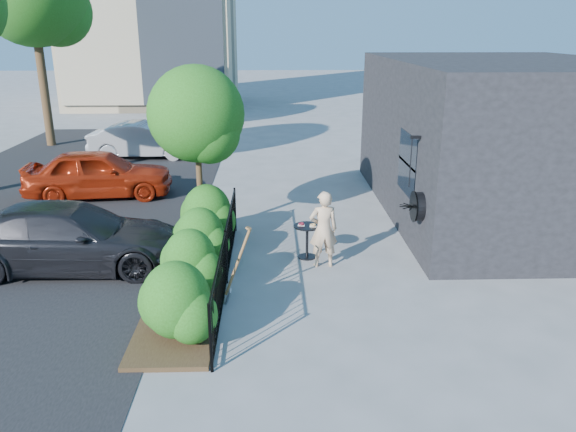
{
  "coord_description": "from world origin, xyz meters",
  "views": [
    {
      "loc": [
        -0.61,
        -10.04,
        4.72
      ],
      "look_at": [
        -0.29,
        0.51,
        1.2
      ],
      "focal_mm": 35.0,
      "sensor_mm": 36.0,
      "label": 1
    }
  ],
  "objects_px": {
    "shovel": "(236,269)",
    "car_silver": "(145,140)",
    "cafe_table": "(307,235)",
    "car_darkgrey": "(70,237)",
    "woman": "(323,229)",
    "car_red": "(99,173)",
    "patio_tree": "(199,120)"
  },
  "relations": [
    {
      "from": "woman",
      "to": "car_silver",
      "type": "bearing_deg",
      "value": -66.05
    },
    {
      "from": "cafe_table",
      "to": "car_red",
      "type": "bearing_deg",
      "value": 140.16
    },
    {
      "from": "car_silver",
      "to": "patio_tree",
      "type": "bearing_deg",
      "value": -158.22
    },
    {
      "from": "woman",
      "to": "car_red",
      "type": "height_order",
      "value": "woman"
    },
    {
      "from": "cafe_table",
      "to": "car_red",
      "type": "distance_m",
      "value": 7.57
    },
    {
      "from": "patio_tree",
      "to": "shovel",
      "type": "bearing_deg",
      "value": -74.77
    },
    {
      "from": "cafe_table",
      "to": "car_darkgrey",
      "type": "height_order",
      "value": "car_darkgrey"
    },
    {
      "from": "car_red",
      "to": "shovel",
      "type": "bearing_deg",
      "value": -153.96
    },
    {
      "from": "shovel",
      "to": "car_red",
      "type": "xyz_separation_m",
      "value": [
        -4.4,
        6.93,
        0.06
      ]
    },
    {
      "from": "patio_tree",
      "to": "car_red",
      "type": "height_order",
      "value": "patio_tree"
    },
    {
      "from": "shovel",
      "to": "car_silver",
      "type": "relative_size",
      "value": 0.36
    },
    {
      "from": "car_silver",
      "to": "cafe_table",
      "type": "bearing_deg",
      "value": -149.74
    },
    {
      "from": "woman",
      "to": "car_red",
      "type": "xyz_separation_m",
      "value": [
        -6.11,
        5.31,
        -0.1
      ]
    },
    {
      "from": "cafe_table",
      "to": "car_red",
      "type": "relative_size",
      "value": 0.19
    },
    {
      "from": "woman",
      "to": "car_silver",
      "type": "height_order",
      "value": "woman"
    },
    {
      "from": "cafe_table",
      "to": "car_red",
      "type": "xyz_separation_m",
      "value": [
        -5.81,
        4.85,
        0.2
      ]
    },
    {
      "from": "patio_tree",
      "to": "woman",
      "type": "xyz_separation_m",
      "value": [
        2.69,
        -1.97,
        -1.95
      ]
    },
    {
      "from": "car_red",
      "to": "cafe_table",
      "type": "bearing_deg",
      "value": -136.24
    },
    {
      "from": "cafe_table",
      "to": "car_silver",
      "type": "bearing_deg",
      "value": 118.73
    },
    {
      "from": "cafe_table",
      "to": "car_darkgrey",
      "type": "distance_m",
      "value": 4.91
    },
    {
      "from": "cafe_table",
      "to": "car_darkgrey",
      "type": "relative_size",
      "value": 0.17
    },
    {
      "from": "car_darkgrey",
      "to": "cafe_table",
      "type": "bearing_deg",
      "value": -86.23
    },
    {
      "from": "cafe_table",
      "to": "woman",
      "type": "xyz_separation_m",
      "value": [
        0.3,
        -0.46,
        0.3
      ]
    },
    {
      "from": "woman",
      "to": "shovel",
      "type": "bearing_deg",
      "value": 38.41
    },
    {
      "from": "cafe_table",
      "to": "car_darkgrey",
      "type": "bearing_deg",
      "value": -175.44
    },
    {
      "from": "woman",
      "to": "car_darkgrey",
      "type": "height_order",
      "value": "woman"
    },
    {
      "from": "car_red",
      "to": "car_darkgrey",
      "type": "relative_size",
      "value": 0.89
    },
    {
      "from": "cafe_table",
      "to": "car_darkgrey",
      "type": "xyz_separation_m",
      "value": [
        -4.89,
        -0.39,
        0.17
      ]
    },
    {
      "from": "woman",
      "to": "car_red",
      "type": "bearing_deg",
      "value": -45.97
    },
    {
      "from": "cafe_table",
      "to": "shovel",
      "type": "distance_m",
      "value": 2.52
    },
    {
      "from": "car_silver",
      "to": "car_darkgrey",
      "type": "relative_size",
      "value": 0.89
    },
    {
      "from": "car_red",
      "to": "car_silver",
      "type": "distance_m",
      "value": 5.36
    }
  ]
}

